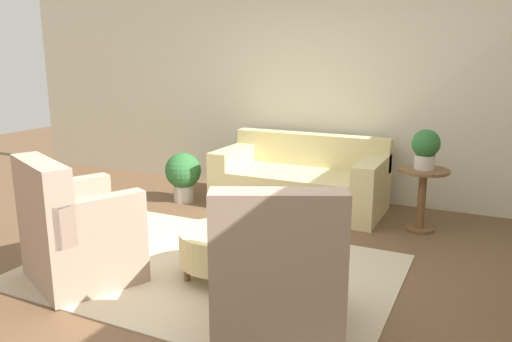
# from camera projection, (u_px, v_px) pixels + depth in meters

# --- Properties ---
(ground_plane) EXTENTS (16.00, 16.00, 0.00)m
(ground_plane) POSITION_uv_depth(u_px,v_px,m) (211.00, 270.00, 4.16)
(ground_plane) COLOR brown
(wall_back) EXTENTS (9.15, 0.12, 2.80)m
(wall_back) POSITION_uv_depth(u_px,v_px,m) (318.00, 84.00, 6.15)
(wall_back) COLOR beige
(wall_back) RESTS_ON ground_plane
(rug) EXTENTS (2.97, 2.08, 0.01)m
(rug) POSITION_uv_depth(u_px,v_px,m) (211.00, 270.00, 4.16)
(rug) COLOR beige
(rug) RESTS_ON ground_plane
(couch) EXTENTS (1.92, 0.96, 0.83)m
(couch) POSITION_uv_depth(u_px,v_px,m) (301.00, 182.00, 5.82)
(couch) COLOR beige
(couch) RESTS_ON ground_plane
(armchair_left) EXTENTS (1.04, 1.01, 0.99)m
(armchair_left) POSITION_uv_depth(u_px,v_px,m) (75.00, 234.00, 3.89)
(armchair_left) COLOR tan
(armchair_left) RESTS_ON rug
(armchair_right) EXTENTS (1.04, 1.01, 0.99)m
(armchair_right) POSITION_uv_depth(u_px,v_px,m) (276.00, 275.00, 3.17)
(armchair_right) COLOR tan
(armchair_right) RESTS_ON rug
(ottoman_table) EXTENTS (0.69, 0.69, 0.38)m
(ottoman_table) POSITION_uv_depth(u_px,v_px,m) (222.00, 246.00, 3.98)
(ottoman_table) COLOR beige
(ottoman_table) RESTS_ON rug
(side_table) EXTENTS (0.49, 0.49, 0.64)m
(side_table) POSITION_uv_depth(u_px,v_px,m) (422.00, 190.00, 5.00)
(side_table) COLOR brown
(side_table) RESTS_ON ground_plane
(potted_plant_on_side_table) EXTENTS (0.28, 0.28, 0.40)m
(potted_plant_on_side_table) POSITION_uv_depth(u_px,v_px,m) (426.00, 147.00, 4.90)
(potted_plant_on_side_table) COLOR beige
(potted_plant_on_side_table) RESTS_ON side_table
(potted_plant_floor) EXTENTS (0.43, 0.43, 0.60)m
(potted_plant_floor) POSITION_uv_depth(u_px,v_px,m) (183.00, 173.00, 6.04)
(potted_plant_floor) COLOR beige
(potted_plant_floor) RESTS_ON ground_plane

